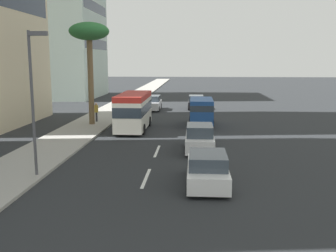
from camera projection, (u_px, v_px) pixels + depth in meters
ground_plane at (169, 121)px, 36.97m from camera, size 198.00×198.00×0.00m
sidewalk_right at (98, 119)px, 37.42m from camera, size 162.00×3.90×0.15m
lane_stripe_mid at (146, 178)px, 19.07m from camera, size 3.20×0.16×0.01m
lane_stripe_far at (157, 151)px, 24.73m from camera, size 3.20×0.16×0.01m
minibus_lead at (134, 110)px, 32.01m from camera, size 6.85×2.34×3.04m
car_second at (152, 103)px, 44.99m from camera, size 4.52×1.96×1.68m
car_third at (207, 169)px, 17.98m from camera, size 4.45×1.93×1.54m
car_fourth at (196, 103)px, 45.91m from camera, size 4.08×1.88×1.64m
car_fifth at (200, 138)px, 24.77m from camera, size 4.42×1.85×1.71m
van_sixth at (201, 110)px, 34.27m from camera, size 4.68×2.12×2.37m
pedestrian_mid_block at (96, 111)px, 35.65m from camera, size 0.31×0.37×1.73m
palm_tree at (89, 36)px, 33.11m from camera, size 3.43×3.43×8.81m
street_lamp at (34, 88)px, 18.44m from camera, size 0.24×0.97×6.98m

